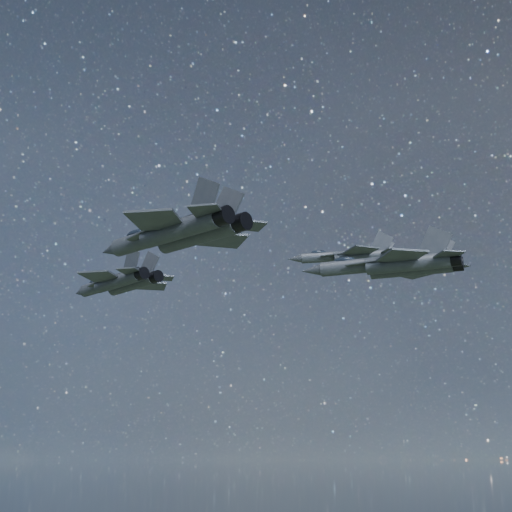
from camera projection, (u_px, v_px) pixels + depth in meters
The scene contains 4 objects.
jet_lead at pixel (119, 282), 90.91m from camera, with size 18.72×12.76×4.70m.
jet_left at pixel (354, 257), 92.95m from camera, with size 15.28×10.18×3.88m.
jet_right at pixel (178, 232), 66.65m from camera, with size 20.41×14.12×5.13m.
jet_slot at pixel (396, 265), 78.19m from camera, with size 18.89×12.98×4.74m.
Camera 1 is at (39.27, -65.00, 120.49)m, focal length 50.00 mm.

